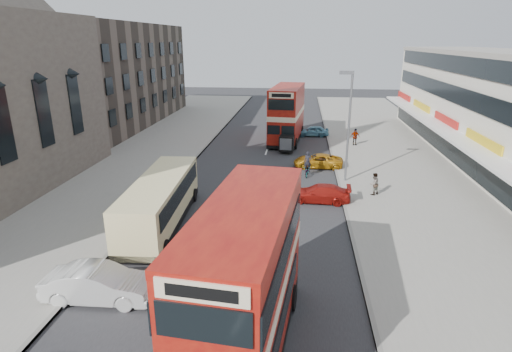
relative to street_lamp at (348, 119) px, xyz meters
The scene contains 18 objects.
ground 19.73m from the street_lamp, 109.92° to the right, with size 160.00×160.00×0.00m, color #28282B.
road_surface 8.33m from the street_lamp, 162.95° to the left, with size 12.00×90.00×0.01m, color #28282B.
pavement_right 7.50m from the street_lamp, 20.06° to the left, with size 12.00×90.00×0.15m, color gray.
pavement_left 19.22m from the street_lamp, behind, with size 12.00×90.00×0.15m, color gray.
kerb_left 13.62m from the street_lamp, behind, with size 0.20×90.00×0.16m, color gray.
kerb_right 5.13m from the street_lamp, 101.90° to the left, with size 0.20×90.00×0.16m, color gray.
brick_terrace 34.86m from the street_lamp, 144.96° to the left, with size 14.00×28.00×12.00m, color #66594C.
street_lamp is the anchor object (origin of this frame).
bus_main 19.03m from the street_lamp, 105.21° to the right, with size 3.41×9.66×5.21m.
bus_second 13.71m from the street_lamp, 110.74° to the left, with size 3.54×10.16×5.48m.
coach 14.50m from the street_lamp, 142.30° to the right, with size 2.96×9.71×2.54m.
car_left_front 20.00m from the street_lamp, 125.24° to the right, with size 1.57×4.50×1.48m, color silver.
car_right_a 6.23m from the street_lamp, 115.56° to the right, with size 1.63×4.01×1.16m, color #9D160F.
car_right_b 5.83m from the street_lamp, 116.96° to the left, with size 1.87×4.05×1.13m, color #C18013.
car_right_c 15.97m from the street_lamp, 97.48° to the left, with size 1.39×3.46×1.18m, color #5B9EB7.
pedestrian_near 5.06m from the street_lamp, 58.87° to the right, with size 0.57×0.39×1.55m, color gray.
pedestrian_far 11.99m from the street_lamp, 79.63° to the left, with size 0.96×0.40×1.64m, color gray.
cyclist 5.08m from the street_lamp, 156.05° to the left, with size 0.73×1.62×1.97m.
Camera 1 is at (3.13, -11.70, 10.19)m, focal length 28.90 mm.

